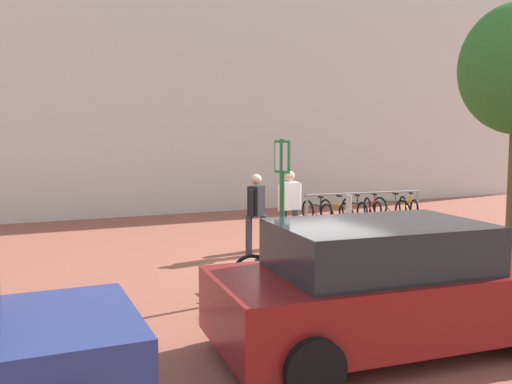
{
  "coord_description": "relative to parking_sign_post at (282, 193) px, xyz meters",
  "views": [
    {
      "loc": [
        -5.62,
        -9.95,
        2.59
      ],
      "look_at": [
        -0.47,
        1.69,
        1.24
      ],
      "focal_mm": 39.57,
      "sensor_mm": 36.0,
      "label": 1
    }
  ],
  "objects": [
    {
      "name": "planter_strip",
      "position": [
        2.39,
        0.0,
        -1.54
      ],
      "size": [
        7.0,
        1.1,
        0.16
      ],
      "primitive_type": "cube",
      "color": "#336028",
      "rests_on": "ground"
    },
    {
      "name": "parking_sign_post",
      "position": [
        0.0,
        0.0,
        0.0
      ],
      "size": [
        0.11,
        0.36,
        2.48
      ],
      "color": "#2D7238",
      "rests_on": "ground"
    },
    {
      "name": "person_suited_dark",
      "position": [
        0.76,
        2.74,
        -0.64
      ],
      "size": [
        0.47,
        0.45,
        1.72
      ],
      "color": "#383342",
      "rests_on": "ground"
    },
    {
      "name": "building_facade",
      "position": [
        1.63,
        9.88,
        3.38
      ],
      "size": [
        28.0,
        1.2,
        10.0
      ],
      "primitive_type": "cube",
      "color": "silver",
      "rests_on": "ground"
    },
    {
      "name": "bollard_steel",
      "position": [
        4.45,
        4.87,
        -1.17
      ],
      "size": [
        0.16,
        0.16,
        0.9
      ],
      "primitive_type": "cylinder",
      "color": "#ADADB2",
      "rests_on": "ground"
    },
    {
      "name": "bike_at_sign",
      "position": [
        -0.0,
        0.12,
        -1.27
      ],
      "size": [
        1.68,
        0.42,
        0.86
      ],
      "color": "black",
      "rests_on": "ground"
    },
    {
      "name": "car_maroon_wagon",
      "position": [
        0.11,
        -2.64,
        -0.87
      ],
      "size": [
        4.43,
        2.29,
        1.54
      ],
      "color": "maroon",
      "rests_on": "ground"
    },
    {
      "name": "ground_plane",
      "position": [
        1.63,
        1.95,
        -1.62
      ],
      "size": [
        60.0,
        60.0,
        0.0
      ],
      "primitive_type": "plane",
      "color": "brown"
    },
    {
      "name": "bike_rack_cluster",
      "position": [
        5.62,
        5.84,
        -1.28
      ],
      "size": [
        3.75,
        1.74,
        0.83
      ],
      "color": "#99999E",
      "rests_on": "ground"
    },
    {
      "name": "person_shirt_blue",
      "position": [
        1.81,
        3.24,
        -0.64
      ],
      "size": [
        0.61,
        0.32,
        1.72
      ],
      "color": "#2D2D38",
      "rests_on": "ground"
    }
  ]
}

